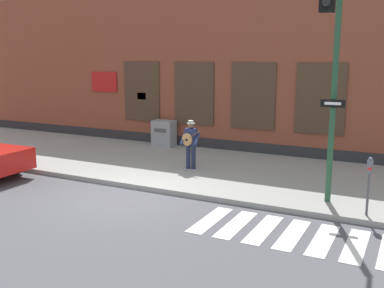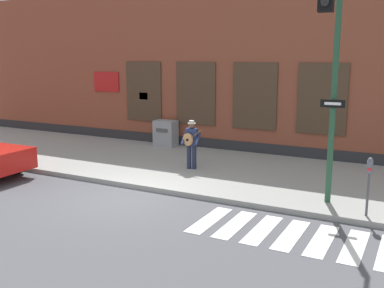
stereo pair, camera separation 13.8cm
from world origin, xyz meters
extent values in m
plane|color=#4C4C51|center=(0.00, 0.00, 0.00)|extent=(160.00, 160.00, 0.00)
cube|color=gray|center=(0.00, 3.82, 0.07)|extent=(28.00, 5.98, 0.15)
cube|color=brown|center=(0.00, 8.81, 3.35)|extent=(28.00, 4.00, 6.70)
cube|color=#28282B|center=(0.00, 6.79, 0.28)|extent=(28.00, 0.04, 0.55)
cube|color=#473323|center=(-3.86, 6.78, 2.39)|extent=(1.80, 0.06, 2.59)
cube|color=black|center=(-3.86, 6.77, 2.39)|extent=(1.68, 0.03, 2.47)
cube|color=#473323|center=(-1.29, 6.78, 2.39)|extent=(1.80, 0.06, 2.59)
cube|color=black|center=(-1.29, 6.77, 2.39)|extent=(1.68, 0.03, 2.47)
cube|color=#473323|center=(1.29, 6.78, 2.39)|extent=(1.80, 0.06, 2.59)
cube|color=black|center=(1.29, 6.77, 2.39)|extent=(1.68, 0.03, 2.47)
cube|color=#473323|center=(3.86, 6.78, 2.39)|extent=(1.80, 0.06, 2.59)
cube|color=black|center=(3.86, 6.77, 2.39)|extent=(1.68, 0.03, 2.47)
cube|color=red|center=(-5.90, 6.77, 2.76)|extent=(1.40, 0.04, 0.90)
cube|color=yellow|center=(-3.86, 6.76, 2.19)|extent=(0.44, 0.02, 0.30)
cube|color=silver|center=(2.82, -0.47, 0.01)|extent=(0.42, 1.90, 0.01)
cube|color=silver|center=(3.49, -0.47, 0.01)|extent=(0.42, 1.90, 0.01)
cube|color=silver|center=(4.16, -0.47, 0.01)|extent=(0.42, 1.90, 0.01)
cube|color=silver|center=(4.83, -0.47, 0.01)|extent=(0.42, 1.90, 0.01)
cube|color=silver|center=(5.50, -0.47, 0.01)|extent=(0.42, 1.90, 0.01)
cube|color=silver|center=(6.17, -0.47, 0.01)|extent=(0.42, 1.90, 0.01)
cube|color=silver|center=(-3.93, 0.17, 0.74)|extent=(0.06, 0.24, 0.12)
cylinder|color=black|center=(-4.86, 0.46, 0.33)|extent=(0.66, 0.25, 0.66)
cylinder|color=#1E233D|center=(0.42, 3.35, 0.56)|extent=(0.15, 0.15, 0.82)
cylinder|color=#1E233D|center=(0.25, 3.30, 0.56)|extent=(0.15, 0.15, 0.82)
cube|color=navy|center=(0.33, 3.33, 1.25)|extent=(0.41, 0.29, 0.57)
sphere|color=brown|center=(0.33, 3.33, 1.65)|extent=(0.22, 0.22, 0.22)
cylinder|color=beige|center=(0.33, 3.33, 1.71)|extent=(0.28, 0.28, 0.02)
cylinder|color=beige|center=(0.33, 3.33, 1.76)|extent=(0.18, 0.18, 0.09)
cylinder|color=navy|center=(0.59, 3.28, 1.21)|extent=(0.18, 0.52, 0.39)
cylinder|color=navy|center=(0.12, 3.19, 1.21)|extent=(0.18, 0.52, 0.39)
ellipsoid|color=#B77F4C|center=(0.29, 3.14, 1.18)|extent=(0.38, 0.19, 0.44)
cylinder|color=black|center=(0.30, 3.08, 1.18)|extent=(0.09, 0.03, 0.09)
cylinder|color=brown|center=(0.55, 3.17, 1.36)|extent=(0.47, 0.12, 0.34)
cylinder|color=#234C33|center=(5.15, 1.84, 2.80)|extent=(0.15, 0.15, 5.31)
sphere|color=black|center=(5.31, -0.57, 4.94)|extent=(0.17, 0.17, 0.17)
cube|color=black|center=(5.16, 1.73, 2.75)|extent=(0.60, 0.07, 0.20)
cube|color=white|center=(5.16, 1.71, 2.75)|extent=(0.40, 0.04, 0.07)
cylinder|color=#47474C|center=(6.19, 1.20, 0.67)|extent=(0.06, 0.06, 1.05)
cube|color=#565B66|center=(6.19, 1.20, 1.35)|extent=(0.13, 0.10, 0.30)
sphere|color=#565B66|center=(6.19, 1.20, 1.53)|extent=(0.11, 0.11, 0.11)
cube|color=red|center=(6.19, 1.14, 1.30)|extent=(0.09, 0.01, 0.07)
cube|color=gray|center=(-2.51, 6.36, 0.69)|extent=(0.93, 0.61, 1.09)
cube|color=#4C4C4C|center=(-2.51, 6.04, 0.86)|extent=(0.56, 0.02, 0.16)
camera|label=1|loc=(7.11, -9.88, 3.91)|focal=42.00mm
camera|label=2|loc=(7.23, -9.82, 3.91)|focal=42.00mm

